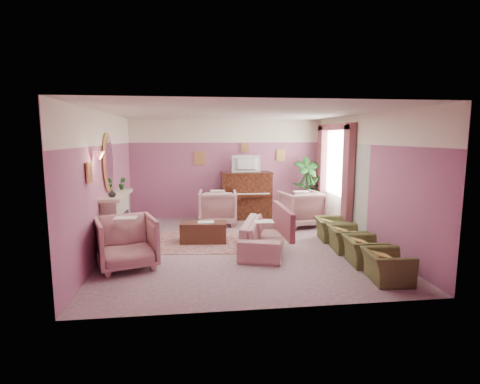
{
  "coord_description": "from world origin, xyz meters",
  "views": [
    {
      "loc": [
        -0.97,
        -7.71,
        2.32
      ],
      "look_at": [
        0.04,
        0.4,
        1.11
      ],
      "focal_mm": 28.0,
      "sensor_mm": 36.0,
      "label": 1
    }
  ],
  "objects": [
    {
      "name": "print_left_wall",
      "position": [
        -2.71,
        -1.2,
        1.72
      ],
      "size": [
        0.03,
        0.28,
        0.36
      ],
      "primitive_type": "cube",
      "color": "tan",
      "rests_on": "wall_left"
    },
    {
      "name": "sofa",
      "position": [
        0.45,
        -0.31,
        0.41
      ],
      "size": [
        0.68,
        2.05,
        0.83
      ],
      "primitive_type": "imported",
      "color": "tan",
      "rests_on": "floor"
    },
    {
      "name": "ceiling",
      "position": [
        0.0,
        0.0,
        2.8
      ],
      "size": [
        5.5,
        6.0,
        0.01
      ],
      "primitive_type": "cube",
      "color": "silver",
      "rests_on": "wall_back"
    },
    {
      "name": "sofa_throw",
      "position": [
        0.85,
        -0.31,
        0.6
      ],
      "size": [
        0.1,
        1.55,
        0.57
      ],
      "primitive_type": "cube",
      "color": "#88434D",
      "rests_on": "sofa"
    },
    {
      "name": "wall_left",
      "position": [
        -2.75,
        0.0,
        1.4
      ],
      "size": [
        0.02,
        6.0,
        2.8
      ],
      "primitive_type": "cube",
      "color": "#814D73",
      "rests_on": "floor"
    },
    {
      "name": "fireplace_inset",
      "position": [
        -2.49,
        0.2,
        0.4
      ],
      "size": [
        0.18,
        0.72,
        0.68
      ],
      "primitive_type": "cube",
      "color": "black",
      "rests_on": "floor"
    },
    {
      "name": "print_back_mid",
      "position": [
        0.5,
        2.96,
        2.0
      ],
      "size": [
        0.22,
        0.03,
        0.26
      ],
      "primitive_type": "cube",
      "color": "tan",
      "rests_on": "wall_back"
    },
    {
      "name": "wall_right",
      "position": [
        2.75,
        0.0,
        1.4
      ],
      "size": [
        0.02,
        6.0,
        2.8
      ],
      "primitive_type": "cube",
      "color": "#814D73",
      "rests_on": "floor"
    },
    {
      "name": "floor",
      "position": [
        0.0,
        0.0,
        0.0
      ],
      "size": [
        5.5,
        6.0,
        0.01
      ],
      "primitive_type": "cube",
      "color": "gray",
      "rests_on": "ground"
    },
    {
      "name": "floral_armchair_front",
      "position": [
        -2.18,
        -1.07,
        0.51
      ],
      "size": [
        0.97,
        0.97,
        1.02
      ],
      "primitive_type": "imported",
      "color": "tan",
      "rests_on": "floor"
    },
    {
      "name": "olive_chair_a",
      "position": [
        2.1,
        -2.26,
        0.33
      ],
      "size": [
        0.54,
        0.76,
        0.66
      ],
      "primitive_type": "imported",
      "color": "#525A2D",
      "rests_on": "floor"
    },
    {
      "name": "print_back_left",
      "position": [
        -0.8,
        2.96,
        1.72
      ],
      "size": [
        0.3,
        0.03,
        0.38
      ],
      "primitive_type": "cube",
      "color": "tan",
      "rests_on": "wall_back"
    },
    {
      "name": "television",
      "position": [
        0.5,
        2.63,
        1.6
      ],
      "size": [
        0.8,
        0.12,
        0.48
      ],
      "primitive_type": "imported",
      "color": "black",
      "rests_on": "piano"
    },
    {
      "name": "side_table",
      "position": [
        2.39,
        2.62,
        0.35
      ],
      "size": [
        0.52,
        0.52,
        0.7
      ],
      "primitive_type": "cylinder",
      "color": "white",
      "rests_on": "floor"
    },
    {
      "name": "mantel_plant",
      "position": [
        -2.55,
        0.75,
        1.29
      ],
      "size": [
        0.16,
        0.16,
        0.28
      ],
      "primitive_type": "imported",
      "color": "#154717",
      "rests_on": "mantel_shelf"
    },
    {
      "name": "fireplace_surround",
      "position": [
        -2.59,
        0.2,
        0.55
      ],
      "size": [
        0.3,
        1.4,
        1.1
      ],
      "primitive_type": "cube",
      "color": "#C5B39E",
      "rests_on": "floor"
    },
    {
      "name": "curtain_left",
      "position": [
        2.62,
        0.63,
        1.3
      ],
      "size": [
        0.16,
        0.34,
        2.6
      ],
      "primitive_type": "cube",
      "color": "#88434D",
      "rests_on": "floor"
    },
    {
      "name": "olive_chair_d",
      "position": [
        2.1,
        0.2,
        0.33
      ],
      "size": [
        0.54,
        0.76,
        0.66
      ],
      "primitive_type": "imported",
      "color": "#525A2D",
      "rests_on": "floor"
    },
    {
      "name": "mantel_shelf",
      "position": [
        -2.56,
        0.2,
        1.12
      ],
      "size": [
        0.4,
        1.55,
        0.07
      ],
      "primitive_type": "cube",
      "color": "#C5B39E",
      "rests_on": "fireplace_surround"
    },
    {
      "name": "palm_pot",
      "position": [
        2.21,
        2.46,
        0.17
      ],
      "size": [
        0.34,
        0.34,
        0.34
      ],
      "primitive_type": "cylinder",
      "color": "#A55F3E",
      "rests_on": "floor"
    },
    {
      "name": "side_plant_small",
      "position": [
        2.51,
        2.52,
        0.84
      ],
      "size": [
        0.16,
        0.16,
        0.28
      ],
      "primitive_type": "imported",
      "color": "#154717",
      "rests_on": "side_table"
    },
    {
      "name": "piano_top",
      "position": [
        0.5,
        2.68,
        1.31
      ],
      "size": [
        1.45,
        0.65,
        0.04
      ],
      "primitive_type": "cube",
      "color": "#391A0E",
      "rests_on": "piano"
    },
    {
      "name": "stripe_panel",
      "position": [
        2.73,
        1.3,
        1.07
      ],
      "size": [
        0.01,
        3.0,
        2.15
      ],
      "primitive_type": "cube",
      "color": "beige",
      "rests_on": "wall_right"
    },
    {
      "name": "picture_rail_band",
      "position": [
        0.0,
        2.99,
        2.47
      ],
      "size": [
        5.5,
        0.01,
        0.65
      ],
      "primitive_type": "cube",
      "color": "#F6ECCE",
      "rests_on": "wall_back"
    },
    {
      "name": "sconce_shade",
      "position": [
        -2.62,
        -0.85,
        1.98
      ],
      "size": [
        0.2,
        0.2,
        0.16
      ],
      "primitive_type": "cone",
      "color": "#D87262",
      "rests_on": "wall_left"
    },
    {
      "name": "table_paper",
      "position": [
        -0.73,
        0.38,
        0.46
      ],
      "size": [
        0.35,
        0.28,
        0.01
      ],
      "primitive_type": "cube",
      "color": "silver",
      "rests_on": "coffee_table"
    },
    {
      "name": "curtain_right",
      "position": [
        2.62,
        2.47,
        1.3
      ],
      "size": [
        0.16,
        0.34,
        2.6
      ],
      "primitive_type": "cube",
      "color": "#88434D",
      "rests_on": "floor"
    },
    {
      "name": "floral_armchair_left",
      "position": [
        -0.35,
        2.05,
        0.51
      ],
      "size": [
        0.97,
        0.97,
        1.02
      ],
      "primitive_type": "imported",
      "color": "tan",
      "rests_on": "floor"
    },
    {
      "name": "piano",
      "position": [
        0.5,
        2.68,
        0.65
      ],
      "size": [
        1.4,
        0.6,
        1.3
      ],
      "primitive_type": "cube",
      "color": "#391A0E",
      "rests_on": "floor"
    },
    {
      "name": "olive_chair_b",
      "position": [
        2.1,
        -1.44,
        0.33
      ],
      "size": [
        0.54,
        0.76,
        0.66
      ],
      "primitive_type": "imported",
      "color": "#525A2D",
      "rests_on": "floor"
    },
    {
      "name": "piano_keyshelf",
      "position": [
        0.5,
        2.33,
        0.72
      ],
      "size": [
        1.3,
        0.12,
        0.06
      ],
      "primitive_type": "cube",
      "color": "#391A0E",
      "rests_on": "piano"
    },
    {
      "name": "wall_front",
      "position": [
        0.0,
        -3.0,
        1.4
      ],
      "size": [
        5.5,
        0.02,
        2.8
      ],
      "primitive_type": "cube",
      "color": "#814D73",
      "rests_on": "floor"
    },
    {
      "name": "window_blind",
      "position": [
        2.7,
        1.55,
        1.7
      ],
      "size": [
        0.03,
        1.4,
        1.8
      ],
      "primitive_type": "cube",
      "color": "silver",
      "rests_on": "wall_right"
    },
    {
      "name": "mirror_glass",
      "position": [
        -2.67,
        0.2,
        1.8
      ],
      "size": [
        0.01,
        0.6,
        1.06
      ],
      "primitive_type": "ellipsoid",
      "color": "white",
      "rests_on": "wall_left"
    },
    {
      "name": "pelmet",
      "position": [
        2.62,
        1.55,
        2.56
      ],
      "size": [
        0.16,
        2.2,
        0.16
      ],
      "primitive_type": "cube",
      "color": "#88434D",
      "rests_on": "wall_right"
    },
    {
      "name": "wall_back",
      "position": [
        0.0,
        3.0,
        1.4
      ],
      "size": [
        5.5,
        0.02,
        2.8
      ],
      "primitive_type": "cube",
      "color": "#814D73",
      "rests_on": "floor"
    },
    {
      "name": "floral_armchair_right",
      "position": [
        1.8,
        1.61,
        0.51
      ],
      "size": [
        0.97,
        0.97,
        1.02
      ],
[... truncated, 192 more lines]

